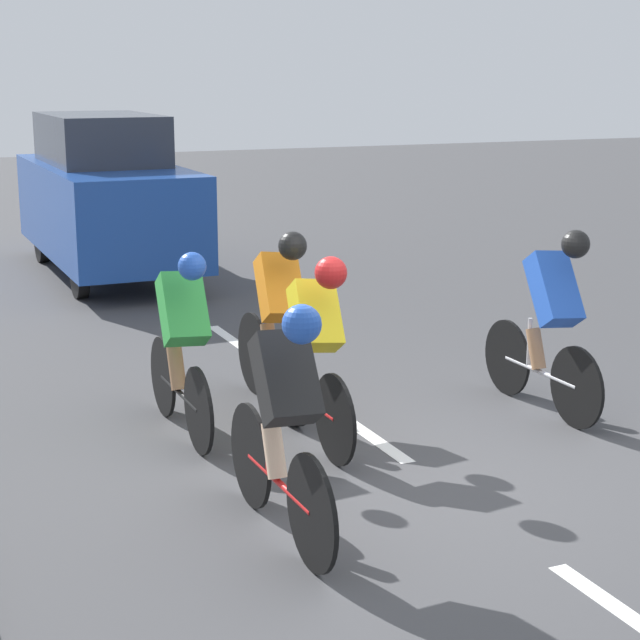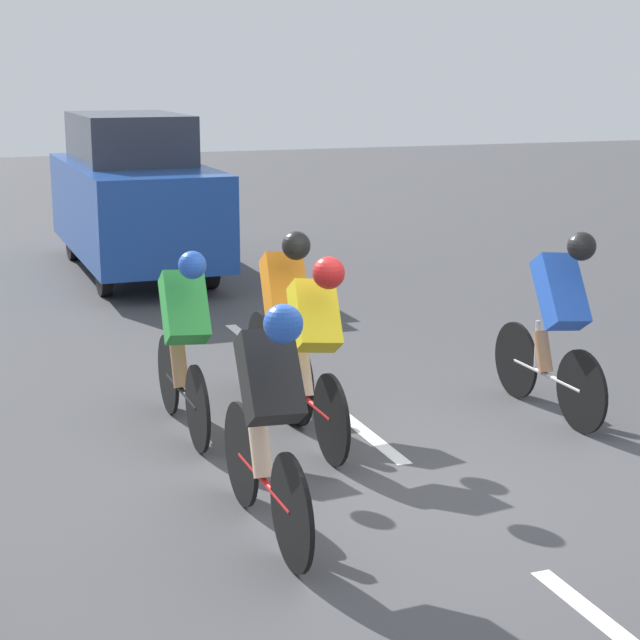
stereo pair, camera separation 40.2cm
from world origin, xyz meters
name	(u,v)px [view 1 (the left image)]	position (x,y,z in m)	size (l,w,h in m)	color
ground_plane	(432,479)	(0.00, 0.00, 0.00)	(60.00, 60.00, 0.00)	#424244
lane_stripe_near	(638,622)	(0.00, 2.15, 0.00)	(0.12, 1.40, 0.01)	white
lane_stripe_mid	(366,433)	(0.00, -1.05, 0.00)	(0.12, 1.40, 0.01)	white
lane_stripe_far	(233,340)	(0.00, -4.25, 0.00)	(0.12, 1.40, 0.01)	white
cyclist_yellow	(314,344)	(0.48, -0.97, 0.79)	(0.37, 1.70, 1.48)	black
cyclist_green	(182,339)	(1.31, -1.56, 0.77)	(0.35, 1.64, 1.48)	black
cyclist_blue	(551,316)	(-1.60, -0.93, 0.82)	(0.37, 1.65, 1.56)	black
cyclist_black	(284,416)	(1.30, 0.51, 0.79)	(0.34, 1.69, 1.51)	black
cyclist_orange	(278,317)	(0.41, -1.87, 0.80)	(0.37, 1.67, 1.54)	black
support_car	(105,196)	(0.36, -8.48, 1.09)	(1.70, 4.51, 2.19)	black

